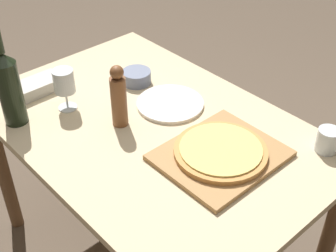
# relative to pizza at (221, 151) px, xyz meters

# --- Properties ---
(dining_table) EXTENTS (0.87, 1.31, 0.73)m
(dining_table) POSITION_rel_pizza_xyz_m (-0.05, 0.29, -0.13)
(dining_table) COLOR #CCB78E
(dining_table) RESTS_ON ground_plane
(cutting_board) EXTENTS (0.39, 0.33, 0.02)m
(cutting_board) POSITION_rel_pizza_xyz_m (-0.00, 0.00, -0.02)
(cutting_board) COLOR #A87A47
(cutting_board) RESTS_ON dining_table
(pizza) EXTENTS (0.31, 0.31, 0.02)m
(pizza) POSITION_rel_pizza_xyz_m (0.00, 0.00, 0.00)
(pizza) COLOR #C68947
(pizza) RESTS_ON cutting_board
(wine_bottle) EXTENTS (0.08, 0.08, 0.37)m
(wine_bottle) POSITION_rel_pizza_xyz_m (-0.40, 0.64, 0.12)
(wine_bottle) COLOR black
(wine_bottle) RESTS_ON dining_table
(pepper_mill) EXTENTS (0.06, 0.06, 0.24)m
(pepper_mill) POSITION_rel_pizza_xyz_m (-0.13, 0.37, 0.09)
(pepper_mill) COLOR brown
(pepper_mill) RESTS_ON dining_table
(wine_glass) EXTENTS (0.08, 0.08, 0.16)m
(wine_glass) POSITION_rel_pizza_xyz_m (-0.22, 0.59, 0.08)
(wine_glass) COLOR silver
(wine_glass) RESTS_ON dining_table
(small_bowl) EXTENTS (0.12, 0.12, 0.05)m
(small_bowl) POSITION_rel_pizza_xyz_m (0.10, 0.56, -0.00)
(small_bowl) COLOR slate
(small_bowl) RESTS_ON dining_table
(drinking_tumbler) EXTENTS (0.07, 0.07, 0.08)m
(drinking_tumbler) POSITION_rel_pizza_xyz_m (0.29, -0.21, 0.01)
(drinking_tumbler) COLOR silver
(drinking_tumbler) RESTS_ON dining_table
(dinner_plate) EXTENTS (0.26, 0.26, 0.01)m
(dinner_plate) POSITION_rel_pizza_xyz_m (0.09, 0.34, -0.02)
(dinner_plate) COLOR silver
(dinner_plate) RESTS_ON dining_table
(food_container) EXTENTS (0.19, 0.11, 0.05)m
(food_container) POSITION_rel_pizza_xyz_m (-0.24, 0.77, -0.01)
(food_container) COLOR #BCB7AD
(food_container) RESTS_ON dining_table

